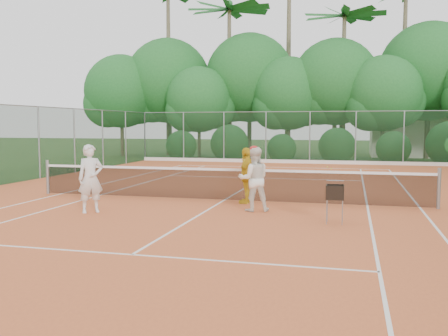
# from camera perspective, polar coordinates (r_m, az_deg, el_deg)

# --- Properties ---
(ground) EXTENTS (120.00, 120.00, 0.00)m
(ground) POSITION_cam_1_polar(r_m,az_deg,el_deg) (14.86, -0.02, -3.81)
(ground) COLOR #244418
(ground) RESTS_ON ground
(clay_court) EXTENTS (18.00, 36.00, 0.02)m
(clay_court) POSITION_cam_1_polar(r_m,az_deg,el_deg) (14.86, -0.02, -3.77)
(clay_court) COLOR #D06130
(clay_court) RESTS_ON ground
(club_building) EXTENTS (8.00, 5.00, 3.00)m
(club_building) POSITION_cam_1_polar(r_m,az_deg,el_deg) (38.60, 22.40, 3.47)
(club_building) COLOR beige
(club_building) RESTS_ON ground
(tennis_net) EXTENTS (11.97, 0.10, 1.10)m
(tennis_net) POSITION_cam_1_polar(r_m,az_deg,el_deg) (14.79, -0.02, -1.77)
(tennis_net) COLOR gray
(tennis_net) RESTS_ON clay_court
(player_white) EXTENTS (0.76, 0.73, 1.75)m
(player_white) POSITION_cam_1_polar(r_m,az_deg,el_deg) (13.19, -15.00, -1.18)
(player_white) COLOR silver
(player_white) RESTS_ON clay_court
(player_center_grp) EXTENTS (0.97, 0.86, 1.71)m
(player_center_grp) POSITION_cam_1_polar(r_m,az_deg,el_deg) (12.98, 3.44, -1.25)
(player_center_grp) COLOR white
(player_center_grp) RESTS_ON clay_court
(player_yellow) EXTENTS (0.50, 0.98, 1.60)m
(player_yellow) POSITION_cam_1_polar(r_m,az_deg,el_deg) (14.27, 2.60, -0.86)
(player_yellow) COLOR gold
(player_yellow) RESTS_ON clay_court
(ball_hopper) EXTENTS (0.39, 0.39, 0.88)m
(ball_hopper) POSITION_cam_1_polar(r_m,az_deg,el_deg) (11.63, 12.57, -2.80)
(ball_hopper) COLOR gray
(ball_hopper) RESTS_ON clay_court
(stray_ball_a) EXTENTS (0.07, 0.07, 0.07)m
(stray_ball_a) POSITION_cam_1_polar(r_m,az_deg,el_deg) (24.56, 5.41, -0.22)
(stray_ball_a) COLOR yellow
(stray_ball_a) RESTS_ON clay_court
(stray_ball_b) EXTENTS (0.07, 0.07, 0.07)m
(stray_ball_b) POSITION_cam_1_polar(r_m,az_deg,el_deg) (26.64, 11.73, 0.11)
(stray_ball_b) COLOR #C6DB32
(stray_ball_b) RESTS_ON clay_court
(stray_ball_c) EXTENTS (0.07, 0.07, 0.07)m
(stray_ball_c) POSITION_cam_1_polar(r_m,az_deg,el_deg) (25.69, 12.16, -0.08)
(stray_ball_c) COLOR #C4DE33
(stray_ball_c) RESTS_ON clay_court
(court_markings) EXTENTS (11.03, 23.83, 0.01)m
(court_markings) POSITION_cam_1_polar(r_m,az_deg,el_deg) (14.86, -0.02, -3.72)
(court_markings) COLOR white
(court_markings) RESTS_ON clay_court
(fence_back) EXTENTS (18.07, 0.07, 3.00)m
(fence_back) POSITION_cam_1_polar(r_m,az_deg,el_deg) (29.46, 7.28, 3.49)
(fence_back) COLOR #19381E
(fence_back) RESTS_ON clay_court
(tropical_treeline) EXTENTS (32.10, 8.49, 15.03)m
(tropical_treeline) POSITION_cam_1_polar(r_m,az_deg,el_deg) (34.63, 10.82, 9.61)
(tropical_treeline) COLOR brown
(tropical_treeline) RESTS_ON ground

